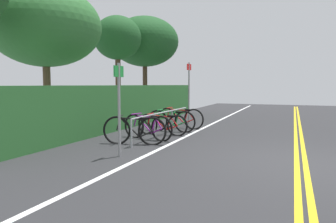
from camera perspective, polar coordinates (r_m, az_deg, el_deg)
ground_plane at (r=6.94m, az=22.86°, el=-8.86°), size 39.28×12.35×0.05m
centre_line_yellow_inner at (r=6.93m, az=23.53°, el=-8.66°), size 35.35×0.10×0.00m
centre_line_yellow_outer at (r=6.93m, az=22.19°, el=-8.62°), size 35.35×0.10×0.00m
bike_lane_stripe_white at (r=7.55m, az=-2.34°, el=-7.16°), size 35.35×0.12×0.00m
bike_rack at (r=9.85m, az=-0.77°, el=-1.11°), size 4.30×0.05×0.74m
bicycle_0 at (r=8.41m, az=-6.09°, el=-3.39°), size 0.51×1.72×0.79m
bicycle_1 at (r=9.14m, az=-3.71°, el=-2.80°), size 0.55×1.72×0.76m
bicycle_2 at (r=9.93m, az=-1.03°, el=-2.37°), size 0.46×1.68×0.70m
bicycle_3 at (r=10.63m, az=0.54°, el=-1.72°), size 0.46×1.74×0.76m
bicycle_4 at (r=11.45m, az=2.22°, el=-1.22°), size 0.46×1.82×0.77m
sign_post_near at (r=6.93m, az=-8.82°, el=2.03°), size 0.36×0.06×2.04m
sign_post_far at (r=12.68m, az=3.79°, el=4.35°), size 0.36×0.07×2.45m
hedge_backdrop at (r=12.15m, az=-7.72°, el=1.04°), size 13.25×0.87×1.55m
tree_mid at (r=10.77m, az=-21.28°, el=14.01°), size 3.43×3.43×4.59m
tree_far_right at (r=14.23m, az=-9.08°, el=12.83°), size 2.06×2.06×4.55m
tree_extra at (r=16.22m, az=-4.21°, el=12.40°), size 3.38×3.38×4.96m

